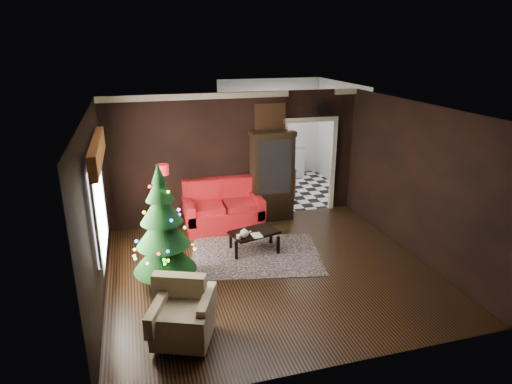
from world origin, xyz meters
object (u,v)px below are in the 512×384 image
object	(u,v)px
armchair	(183,312)
teapot	(244,233)
loveseat	(223,205)
curio_cabinet	(272,178)
christmas_tree	(162,226)
coffee_table	(254,241)
kitchen_table	(279,181)
wall_clock	(322,109)
floor_lamp	(165,201)

from	to	relation	value
armchair	teapot	bearing A→B (deg)	78.68
loveseat	curio_cabinet	bearing A→B (deg)	10.83
loveseat	curio_cabinet	xyz separation A→B (m)	(1.15, 0.22, 0.45)
curio_cabinet	christmas_tree	size ratio (longest dim) A/B	0.99
armchair	coffee_table	bearing A→B (deg)	76.84
armchair	coffee_table	world-z (taller)	armchair
armchair	coffee_table	distance (m)	2.81
loveseat	christmas_tree	distance (m)	2.53
loveseat	teapot	world-z (taller)	loveseat
curio_cabinet	kitchen_table	size ratio (longest dim) A/B	2.53
curio_cabinet	wall_clock	bearing A→B (deg)	8.53
loveseat	kitchen_table	xyz separation A→B (m)	(1.80, 1.65, -0.12)
armchair	curio_cabinet	bearing A→B (deg)	79.19
loveseat	wall_clock	world-z (taller)	wall_clock
loveseat	armchair	xyz separation A→B (m)	(-1.28, -3.56, -0.04)
loveseat	coffee_table	world-z (taller)	loveseat
curio_cabinet	teapot	xyz separation A→B (m)	(-1.07, -1.70, -0.45)
curio_cabinet	floor_lamp	world-z (taller)	curio_cabinet
coffee_table	teapot	size ratio (longest dim) A/B	4.77
floor_lamp	wall_clock	bearing A→B (deg)	11.33
wall_clock	kitchen_table	distance (m)	2.43
coffee_table	floor_lamp	bearing A→B (deg)	148.36
loveseat	teapot	bearing A→B (deg)	-86.78
teapot	kitchen_table	size ratio (longest dim) A/B	0.25
curio_cabinet	floor_lamp	distance (m)	2.43
loveseat	curio_cabinet	distance (m)	1.25
loveseat	christmas_tree	xyz separation A→B (m)	(-1.39, -2.04, 0.55)
floor_lamp	curio_cabinet	bearing A→B (deg)	12.72
wall_clock	coffee_table	bearing A→B (deg)	-140.46
christmas_tree	wall_clock	distance (m)	4.66
curio_cabinet	armchair	distance (m)	4.52
curio_cabinet	coffee_table	world-z (taller)	curio_cabinet
curio_cabinet	loveseat	bearing A→B (deg)	-169.17
teapot	loveseat	bearing A→B (deg)	93.22
loveseat	kitchen_table	distance (m)	2.45
christmas_tree	teapot	world-z (taller)	christmas_tree
coffee_table	kitchen_table	size ratio (longest dim) A/B	1.17
christmas_tree	coffee_table	world-z (taller)	christmas_tree
teapot	curio_cabinet	bearing A→B (deg)	57.88
teapot	kitchen_table	distance (m)	3.57
floor_lamp	christmas_tree	world-z (taller)	christmas_tree
kitchen_table	armchair	bearing A→B (deg)	-120.60
armchair	wall_clock	distance (m)	5.70
coffee_table	curio_cabinet	bearing A→B (deg)	61.13
coffee_table	wall_clock	world-z (taller)	wall_clock
coffee_table	teapot	bearing A→B (deg)	-139.35
curio_cabinet	coffee_table	xyz separation A→B (m)	(-0.82, -1.49, -0.74)
christmas_tree	kitchen_table	size ratio (longest dim) A/B	2.57
curio_cabinet	wall_clock	xyz separation A→B (m)	(1.20, 0.18, 1.43)
floor_lamp	armchair	size ratio (longest dim) A/B	1.91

